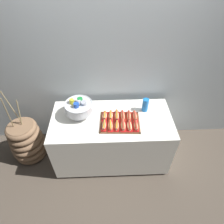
% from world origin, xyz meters
% --- Properties ---
extents(ground_plane, '(10.00, 10.00, 0.00)m').
position_xyz_m(ground_plane, '(0.00, 0.00, 0.00)').
color(ground_plane, '#4C4238').
extents(back_wall, '(6.00, 0.10, 2.60)m').
position_xyz_m(back_wall, '(0.00, 0.51, 1.30)').
color(back_wall, '#B2BCC1').
rests_on(back_wall, ground_plane).
extents(buffet_table, '(1.52, 0.73, 0.78)m').
position_xyz_m(buffet_table, '(0.00, 0.00, 0.41)').
color(buffet_table, white).
rests_on(buffet_table, ground_plane).
extents(floor_vase, '(0.49, 0.49, 1.15)m').
position_xyz_m(floor_vase, '(-1.21, 0.09, 0.30)').
color(floor_vase, brown).
rests_on(floor_vase, ground_plane).
extents(serving_tray, '(0.50, 0.39, 0.01)m').
position_xyz_m(serving_tray, '(0.10, -0.07, 0.79)').
color(serving_tray, brown).
rests_on(serving_tray, buffet_table).
extents(hot_dog_0, '(0.08, 0.17, 0.06)m').
position_xyz_m(hot_dog_0, '(-0.10, -0.14, 0.82)').
color(hot_dog_0, red).
rests_on(hot_dog_0, serving_tray).
extents(hot_dog_1, '(0.07, 0.17, 0.06)m').
position_xyz_m(hot_dog_1, '(-0.02, -0.15, 0.82)').
color(hot_dog_1, red).
rests_on(hot_dog_1, serving_tray).
extents(hot_dog_2, '(0.08, 0.17, 0.06)m').
position_xyz_m(hot_dog_2, '(0.05, -0.15, 0.82)').
color(hot_dog_2, '#B21414').
rests_on(hot_dog_2, serving_tray).
extents(hot_dog_3, '(0.07, 0.17, 0.07)m').
position_xyz_m(hot_dog_3, '(0.13, -0.15, 0.82)').
color(hot_dog_3, red).
rests_on(hot_dog_3, serving_tray).
extents(hot_dog_4, '(0.07, 0.17, 0.06)m').
position_xyz_m(hot_dog_4, '(0.20, -0.16, 0.82)').
color(hot_dog_4, '#B21414').
rests_on(hot_dog_4, serving_tray).
extents(hot_dog_5, '(0.07, 0.16, 0.06)m').
position_xyz_m(hot_dog_5, '(0.28, -0.16, 0.82)').
color(hot_dog_5, red).
rests_on(hot_dog_5, serving_tray).
extents(hot_dog_6, '(0.08, 0.16, 0.06)m').
position_xyz_m(hot_dog_6, '(-0.09, 0.02, 0.82)').
color(hot_dog_6, '#B21414').
rests_on(hot_dog_6, serving_tray).
extents(hot_dog_7, '(0.07, 0.17, 0.06)m').
position_xyz_m(hot_dog_7, '(-0.01, 0.02, 0.82)').
color(hot_dog_7, red).
rests_on(hot_dog_7, serving_tray).
extents(hot_dog_8, '(0.07, 0.18, 0.06)m').
position_xyz_m(hot_dog_8, '(0.06, 0.01, 0.82)').
color(hot_dog_8, red).
rests_on(hot_dog_8, serving_tray).
extents(hot_dog_9, '(0.06, 0.18, 0.06)m').
position_xyz_m(hot_dog_9, '(0.14, 0.01, 0.82)').
color(hot_dog_9, red).
rests_on(hot_dog_9, serving_tray).
extents(hot_dog_10, '(0.07, 0.18, 0.06)m').
position_xyz_m(hot_dog_10, '(0.21, 0.01, 0.82)').
color(hot_dog_10, red).
rests_on(hot_dog_10, serving_tray).
extents(hot_dog_11, '(0.06, 0.17, 0.06)m').
position_xyz_m(hot_dog_11, '(0.29, 0.00, 0.82)').
color(hot_dog_11, red).
rests_on(hot_dog_11, serving_tray).
extents(punch_bowl, '(0.34, 0.34, 0.25)m').
position_xyz_m(punch_bowl, '(-0.40, 0.08, 0.92)').
color(punch_bowl, silver).
rests_on(punch_bowl, buffet_table).
extents(cup_stack, '(0.08, 0.08, 0.18)m').
position_xyz_m(cup_stack, '(0.44, 0.14, 0.88)').
color(cup_stack, blue).
rests_on(cup_stack, buffet_table).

